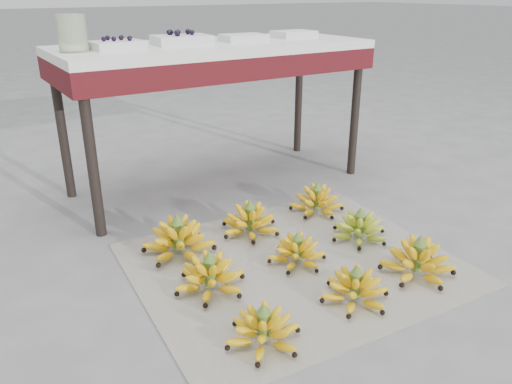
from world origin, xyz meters
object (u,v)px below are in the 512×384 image
bunch_front_right (418,261)px  bunch_mid_left (210,276)px  newspaper_mat (294,264)px  glass_jar (72,33)px  bunch_mid_right (359,228)px  bunch_back_center (250,222)px  bunch_back_right (317,202)px  vendor_table (216,61)px  tray_left (182,39)px  tray_right (244,38)px  tray_far_left (116,45)px  bunch_front_center (355,289)px  bunch_mid_center (297,252)px  tray_far_right (294,34)px  bunch_back_left (179,240)px  bunch_front_left (263,330)px

bunch_front_right → bunch_mid_left: size_ratio=1.08×
newspaper_mat → glass_jar: size_ratio=7.94×
bunch_mid_right → bunch_back_center: (-0.38, 0.31, 0.00)m
bunch_mid_left → bunch_mid_right: bearing=5.8°
bunch_back_right → vendor_table: (-0.22, 0.61, 0.63)m
bunch_mid_right → glass_jar: (-0.90, 0.93, 0.80)m
tray_left → tray_right: 0.34m
tray_far_left → vendor_table: bearing=1.5°
bunch_front_center → tray_far_left: size_ratio=1.28×
bunch_mid_left → bunch_mid_center: bearing=3.2°
bunch_front_center → bunch_mid_left: size_ratio=1.12×
bunch_front_right → glass_jar: (-0.89, 1.28, 0.80)m
bunch_back_center → bunch_front_right: bearing=-64.1°
bunch_mid_right → tray_far_left: (-0.71, 0.93, 0.75)m
bunch_mid_center → tray_far_right: bearing=33.8°
bunch_front_right → tray_right: (-0.01, 1.27, 0.74)m
glass_jar → tray_far_right: bearing=1.6°
bunch_back_right → vendor_table: size_ratio=0.16×
bunch_mid_left → tray_right: bearing=58.1°
bunch_front_center → bunch_back_right: 0.78m
tray_right → tray_far_right: 0.36m
bunch_back_left → bunch_front_right: bearing=-53.4°
glass_jar → bunch_mid_center: bearing=-60.1°
bunch_back_left → vendor_table: 1.04m
bunch_back_center → newspaper_mat: bearing=-91.8°
tray_left → tray_far_right: bearing=0.5°
bunch_front_left → bunch_mid_right: 0.83m
bunch_front_left → bunch_front_right: 0.73m
bunch_front_left → vendor_table: bearing=81.2°
bunch_mid_left → bunch_back_left: 0.31m
bunch_front_left → tray_far_left: tray_far_left is taller
bunch_front_center → tray_far_right: tray_far_right is taller
bunch_front_right → tray_right: size_ratio=1.30×
newspaper_mat → tray_right: (0.34, 0.94, 0.80)m
newspaper_mat → bunch_back_right: size_ratio=4.68×
tray_far_right → tray_far_left: bearing=-177.9°
tray_right → tray_far_left: bearing=179.8°
newspaper_mat → bunch_mid_right: 0.37m
bunch_front_center → vendor_table: (0.15, 1.29, 0.64)m
bunch_front_center → bunch_back_left: 0.76m
bunch_back_left → glass_jar: glass_jar is taller
bunch_front_right → bunch_back_right: (0.04, 0.67, -0.00)m
bunch_back_center → tray_far_left: bearing=115.9°
tray_left → glass_jar: glass_jar is taller
tray_far_right → bunch_back_left: bearing=-148.2°
bunch_front_center → tray_right: 1.51m
tray_right → tray_far_right: size_ratio=1.04×
bunch_front_center → bunch_mid_right: 0.49m
vendor_table → bunch_mid_left: bearing=-120.3°
bunch_back_left → tray_left: (0.36, 0.65, 0.74)m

